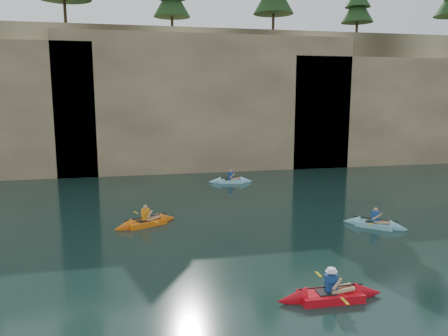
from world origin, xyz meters
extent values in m
plane|color=black|center=(0.00, 0.00, 0.00)|extent=(160.00, 160.00, 0.00)
cube|color=tan|center=(0.00, 30.00, 6.00)|extent=(70.00, 16.00, 12.00)
cube|color=tan|center=(2.00, 22.60, 5.70)|extent=(24.00, 2.40, 11.40)
cube|color=tan|center=(22.00, 22.60, 4.92)|extent=(26.00, 2.40, 9.84)
cube|color=black|center=(-4.00, 21.95, 1.60)|extent=(3.50, 1.00, 3.20)
cube|color=black|center=(10.00, 21.95, 2.25)|extent=(5.00, 1.00, 4.50)
cube|color=red|center=(1.33, -1.34, 0.15)|extent=(2.70, 0.92, 0.30)
cone|color=red|center=(2.59, -1.38, 0.15)|extent=(0.97, 0.83, 0.80)
cone|color=red|center=(0.07, -1.30, 0.15)|extent=(0.97, 0.83, 0.80)
cube|color=black|center=(1.18, -1.33, 0.27)|extent=(0.57, 0.52, 0.04)
cube|color=navy|center=(1.33, -1.34, 0.57)|extent=(0.35, 0.23, 0.51)
sphere|color=tan|center=(1.33, -1.34, 0.93)|extent=(0.21, 0.21, 0.21)
cylinder|color=black|center=(1.33, -1.34, 0.44)|extent=(2.13, 0.11, 0.04)
cube|color=gold|center=(1.36, -0.37, 0.44)|extent=(0.09, 0.42, 0.02)
cube|color=gold|center=(1.30, -2.30, 0.44)|extent=(0.09, 0.42, 0.02)
cylinder|color=white|center=(1.33, -1.34, 0.97)|extent=(0.37, 0.37, 0.10)
cube|color=orange|center=(-3.94, 7.84, 0.14)|extent=(2.69, 1.85, 0.28)
cone|color=orange|center=(-2.84, 8.36, 0.14)|extent=(1.16, 1.09, 0.77)
cone|color=orange|center=(-5.04, 7.31, 0.14)|extent=(1.16, 1.09, 0.77)
cube|color=black|center=(-4.08, 7.77, 0.25)|extent=(0.71, 0.67, 0.04)
cube|color=orange|center=(-3.94, 7.84, 0.55)|extent=(0.42, 0.36, 0.52)
sphere|color=tan|center=(-3.94, 7.84, 0.93)|extent=(0.22, 0.22, 0.22)
cylinder|color=black|center=(-3.94, 7.84, 0.42)|extent=(2.08, 1.02, 0.04)
cube|color=gold|center=(-4.40, 8.78, 0.42)|extent=(0.25, 0.41, 0.02)
cube|color=gold|center=(-3.49, 6.90, 0.42)|extent=(0.25, 0.41, 0.02)
cube|color=#7CBECF|center=(6.83, 5.19, 0.13)|extent=(2.26, 2.14, 0.27)
cone|color=#7CBECF|center=(7.65, 4.45, 0.13)|extent=(1.11, 1.10, 0.73)
cone|color=#7CBECF|center=(6.01, 5.93, 0.13)|extent=(1.11, 1.10, 0.73)
cube|color=black|center=(6.72, 5.29, 0.24)|extent=(0.71, 0.71, 0.04)
cube|color=#19448E|center=(6.83, 5.19, 0.52)|extent=(0.39, 0.38, 0.49)
sphere|color=tan|center=(6.83, 5.19, 0.87)|extent=(0.20, 0.20, 0.20)
cylinder|color=black|center=(6.83, 5.19, 0.41)|extent=(1.63, 1.47, 0.04)
cube|color=gold|center=(7.48, 5.92, 0.41)|extent=(0.34, 0.37, 0.02)
cube|color=gold|center=(6.18, 4.47, 0.41)|extent=(0.34, 0.37, 0.02)
cube|color=#8FD8F0|center=(2.48, 17.04, 0.13)|extent=(2.53, 1.09, 0.27)
cone|color=#8FD8F0|center=(3.62, 16.88, 0.13)|extent=(0.96, 0.84, 0.73)
cone|color=#8FD8F0|center=(1.34, 17.20, 0.13)|extent=(0.96, 0.84, 0.73)
cube|color=black|center=(2.33, 17.06, 0.24)|extent=(0.61, 0.53, 0.04)
cube|color=navy|center=(2.48, 17.04, 0.52)|extent=(0.36, 0.26, 0.49)
sphere|color=tan|center=(2.48, 17.04, 0.87)|extent=(0.21, 0.21, 0.21)
cylinder|color=black|center=(2.48, 17.04, 0.41)|extent=(2.15, 0.33, 0.04)
cube|color=gold|center=(2.62, 18.01, 0.41)|extent=(0.14, 0.43, 0.02)
cube|color=gold|center=(2.35, 16.06, 0.41)|extent=(0.14, 0.43, 0.02)
camera|label=1|loc=(-4.63, -13.03, 6.34)|focal=35.00mm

